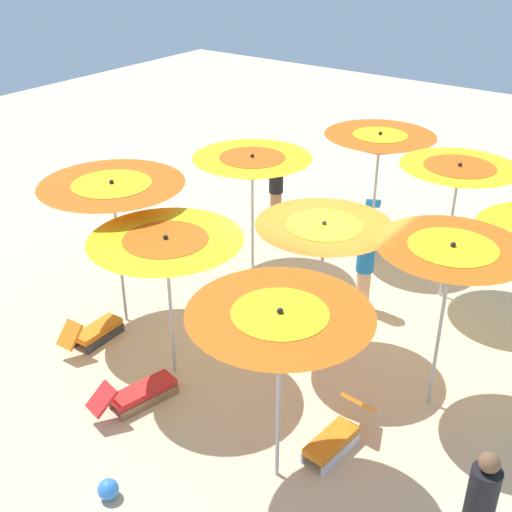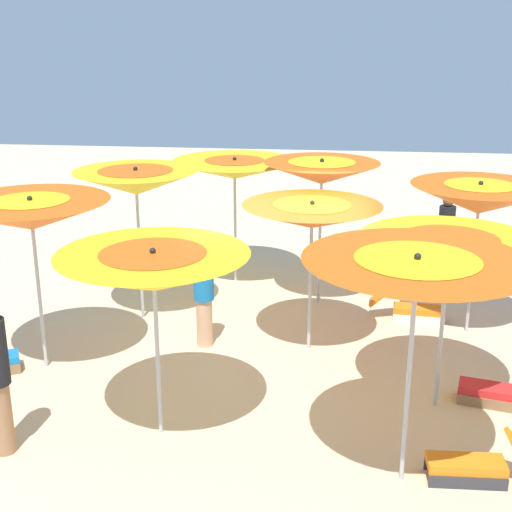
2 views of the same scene
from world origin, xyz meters
TOP-DOWN VIEW (x-y plane):
  - ground at (0.00, 0.00)m, footprint 35.47×35.47m
  - beach_umbrella_0 at (3.26, 0.86)m, footprint 2.10×2.10m
  - beach_umbrella_1 at (1.24, 2.35)m, footprint 2.15×2.15m
  - beach_umbrella_2 at (-1.52, 2.97)m, footprint 2.24×2.24m
  - beach_umbrella_3 at (2.36, -1.02)m, footprint 1.94×1.94m
  - beach_umbrella_4 at (-0.41, -0.13)m, footprint 1.97×1.97m
  - beach_umbrella_5 at (-2.07, 1.36)m, footprint 2.13×2.13m
  - beach_umbrella_7 at (-0.49, -2.01)m, footprint 1.91×1.91m
  - beach_umbrella_8 at (-2.85, -1.03)m, footprint 2.05×2.05m
  - lounger_0 at (-2.28, 2.91)m, footprint 1.13×0.38m
  - lounger_1 at (-2.93, 1.27)m, footprint 1.32×0.63m
  - lounger_2 at (4.10, 1.24)m, footprint 1.30×0.91m
  - lounger_3 at (-2.02, -1.39)m, footprint 1.24×0.44m
  - beachgoer_0 at (1.15, -0.07)m, footprint 0.30×0.30m
  - beachgoer_1 at (2.89, 2.95)m, footprint 0.30×0.30m
  - beach_ball at (-4.32, 0.36)m, footprint 0.25×0.25m

SIDE VIEW (x-z plane):
  - ground at x=0.00m, z-range -0.04..0.00m
  - beach_ball at x=-4.32m, z-range 0.00..0.25m
  - lounger_1 at x=-2.93m, z-range -0.07..0.46m
  - lounger_2 at x=4.10m, z-range -0.08..0.48m
  - lounger_0 at x=-2.28m, z-range -0.08..0.49m
  - lounger_3 at x=-2.02m, z-range -0.10..0.52m
  - beachgoer_0 at x=1.15m, z-range 0.03..1.63m
  - beachgoer_1 at x=2.89m, z-range 0.05..1.90m
  - beach_umbrella_1 at x=1.24m, z-range 0.87..3.16m
  - beach_umbrella_5 at x=-2.07m, z-range 0.89..3.17m
  - beach_umbrella_4 at x=-0.41m, z-range 0.91..3.18m
  - beach_umbrella_8 at x=-2.85m, z-range 0.93..3.34m
  - beach_umbrella_0 at x=3.26m, z-range 0.98..3.44m
  - beach_umbrella_3 at x=2.36m, z-range 1.01..3.53m
  - beach_umbrella_7 at x=-0.49m, z-range 1.02..3.54m
  - beach_umbrella_2 at x=-1.52m, z-range 1.04..3.56m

